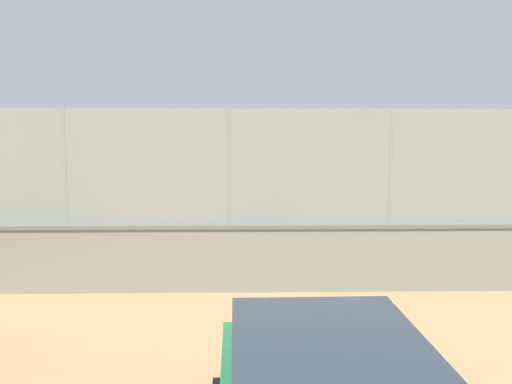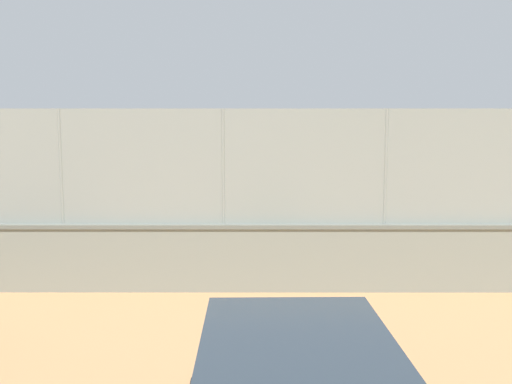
# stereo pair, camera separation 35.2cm
# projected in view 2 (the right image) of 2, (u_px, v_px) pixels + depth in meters

# --- Properties ---
(ground_plane) EXTENTS (260.00, 260.00, 0.00)m
(ground_plane) POSITION_uv_depth(u_px,v_px,m) (279.00, 205.00, 23.47)
(ground_plane) COLOR tan
(perimeter_wall) EXTENTS (25.82, 1.36, 1.35)m
(perimeter_wall) POSITION_uv_depth(u_px,v_px,m) (224.00, 257.00, 10.85)
(perimeter_wall) COLOR gray
(perimeter_wall) RESTS_ON ground_plane
(fence_panel_on_wall) EXTENTS (25.36, 1.06, 2.25)m
(fence_panel_on_wall) POSITION_uv_depth(u_px,v_px,m) (223.00, 167.00, 10.65)
(fence_panel_on_wall) COLOR gray
(fence_panel_on_wall) RESTS_ON perimeter_wall
(player_foreground_swinging) EXTENTS (0.84, 1.07, 1.52)m
(player_foreground_swinging) POSITION_uv_depth(u_px,v_px,m) (362.00, 187.00, 22.28)
(player_foreground_swinging) COLOR #591919
(player_foreground_swinging) RESTS_ON ground_plane
(player_baseline_waiting) EXTENTS (0.97, 0.67, 1.48)m
(player_baseline_waiting) POSITION_uv_depth(u_px,v_px,m) (175.00, 226.00, 13.37)
(player_baseline_waiting) COLOR #591919
(player_baseline_waiting) RESTS_ON ground_plane
(player_near_wall_returning) EXTENTS (1.07, 0.75, 1.64)m
(player_near_wall_returning) POSITION_uv_depth(u_px,v_px,m) (219.00, 190.00, 20.47)
(player_near_wall_returning) COLOR #591919
(player_near_wall_returning) RESTS_ON ground_plane
(sports_ball) EXTENTS (0.08, 0.08, 0.08)m
(sports_ball) POSITION_uv_depth(u_px,v_px,m) (376.00, 210.00, 21.74)
(sports_ball) COLOR white
(sports_ball) RESTS_ON ground_plane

